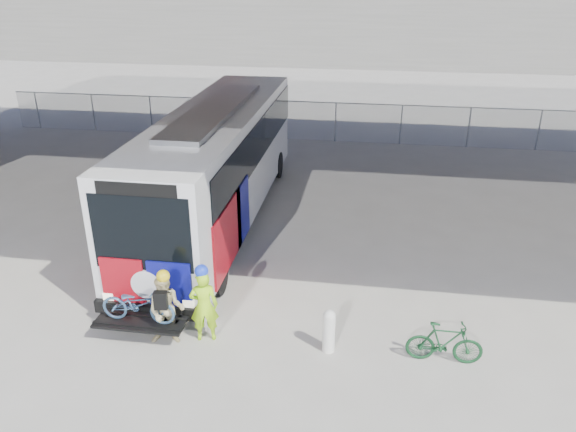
% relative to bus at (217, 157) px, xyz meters
% --- Properties ---
extents(ground, '(160.00, 160.00, 0.00)m').
position_rel_bus_xyz_m(ground, '(2.00, -2.61, -2.11)').
color(ground, '#9E9991').
rests_on(ground, ground).
extents(bus, '(2.67, 12.90, 3.69)m').
position_rel_bus_xyz_m(bus, '(0.00, 0.00, 0.00)').
color(bus, silver).
rests_on(bus, ground).
extents(overpass, '(40.00, 16.00, 7.95)m').
position_rel_bus_xyz_m(overpass, '(2.00, 1.39, 4.44)').
color(overpass, '#605E59').
rests_on(overpass, ground).
extents(chainlink_fence, '(30.00, 0.06, 30.00)m').
position_rel_bus_xyz_m(chainlink_fence, '(2.00, 9.39, -0.69)').
color(chainlink_fence, gray).
rests_on(chainlink_fence, ground).
extents(bollard, '(0.27, 0.27, 1.02)m').
position_rel_bus_xyz_m(bollard, '(4.12, -6.33, -1.56)').
color(bollard, white).
rests_on(bollard, ground).
extents(cyclist_hivis, '(0.70, 0.55, 1.86)m').
position_rel_bus_xyz_m(cyclist_hivis, '(1.39, -6.33, -1.21)').
color(cyclist_hivis, '#AAF119').
rests_on(cyclist_hivis, ground).
extents(cyclist_tan, '(0.88, 0.74, 1.80)m').
position_rel_bus_xyz_m(cyclist_tan, '(0.63, -6.57, -1.26)').
color(cyclist_tan, '#CBB982').
rests_on(cyclist_tan, ground).
extents(bike_parked, '(1.57, 0.45, 0.94)m').
position_rel_bus_xyz_m(bike_parked, '(6.51, -6.33, -1.64)').
color(bike_parked, '#154423').
rests_on(bike_parked, ground).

